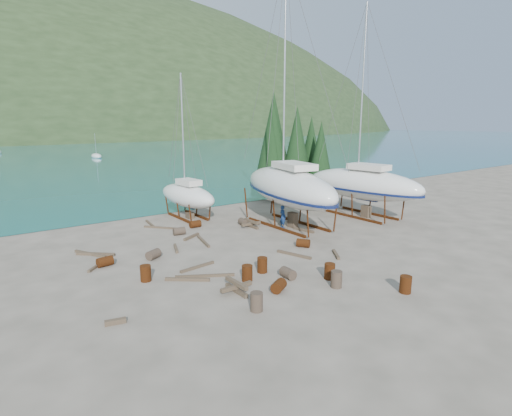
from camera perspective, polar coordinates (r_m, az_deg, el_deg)
ground at (r=26.25m, az=2.78°, el=-6.50°), size 600.00×600.00×0.00m
far_house_right at (r=214.28m, az=-24.30°, el=9.70°), size 6.60×5.60×5.60m
cypress_near_right at (r=42.20m, az=5.84°, el=8.59°), size 3.60×3.60×10.00m
cypress_mid_right at (r=41.85m, az=9.20°, el=7.27°), size 3.06×3.06×8.50m
cypress_back_left at (r=42.70m, az=2.53°, el=9.86°), size 4.14×4.14×11.50m
cypress_far_right at (r=45.01m, az=7.83°, el=8.02°), size 3.24×3.24×9.00m
moored_boat_mid at (r=102.86m, az=-21.84°, el=6.89°), size 2.00×5.00×6.05m
large_sailboat_near at (r=32.47m, az=4.64°, el=3.10°), size 6.51×13.52×20.48m
large_sailboat_far at (r=37.14m, az=14.99°, el=3.37°), size 4.75×11.82×18.18m
small_sailboat_shore at (r=35.92m, az=-9.80°, el=1.83°), size 3.07×7.95×12.44m
worker at (r=32.28m, az=3.85°, el=-1.24°), size 0.51×0.72×1.84m
drum_1 at (r=22.24m, az=4.58°, el=-9.27°), size 0.63×0.91×0.58m
drum_2 at (r=25.54m, az=-20.77°, el=-7.17°), size 0.95×0.69×0.58m
drum_3 at (r=22.40m, az=10.48°, el=-8.87°), size 0.58×0.58×0.88m
drum_4 at (r=32.78m, az=-8.69°, el=-2.28°), size 0.91×0.62×0.58m
drum_6 at (r=27.60m, az=6.77°, el=-5.00°), size 0.97×1.05×0.58m
drum_7 at (r=21.70m, az=20.58°, el=-10.18°), size 0.58×0.58×0.88m
drum_8 at (r=22.55m, az=-15.49°, el=-8.97°), size 0.58×0.58×0.88m
drum_9 at (r=30.90m, az=-10.91°, el=-3.26°), size 0.97×0.72×0.58m
drum_10 at (r=22.96m, az=0.91°, el=-8.13°), size 0.58×0.58×0.88m
drum_11 at (r=33.09m, az=-1.84°, el=-2.01°), size 0.70×0.95×0.58m
drum_12 at (r=20.60m, az=3.27°, el=-11.06°), size 1.05×0.94×0.58m
drum_14 at (r=21.78m, az=-1.27°, el=-9.28°), size 0.58×0.58×0.88m
drum_15 at (r=25.97m, az=-14.45°, el=-6.43°), size 1.05×0.92×0.58m
drum_16 at (r=18.56m, az=0.08°, el=-13.25°), size 0.58×0.58×0.88m
drum_17 at (r=21.39m, az=11.42°, el=-9.94°), size 0.58×0.58×0.88m
timber_0 at (r=33.10m, az=-13.46°, el=-2.73°), size 1.99×2.30×0.14m
timber_1 at (r=31.59m, az=6.85°, el=-3.15°), size 0.58×1.87×0.19m
timber_2 at (r=27.81m, az=-21.94°, el=-6.12°), size 2.04×1.85×0.19m
timber_3 at (r=22.58m, az=-7.28°, el=-9.58°), size 2.92×1.76×0.15m
timber_4 at (r=27.51m, az=-11.37°, el=-5.66°), size 0.75×1.68×0.17m
timber_5 at (r=25.88m, az=5.44°, el=-6.63°), size 0.91×2.43×0.16m
timber_7 at (r=26.28m, az=11.36°, el=-6.52°), size 1.13×1.46×0.17m
timber_8 at (r=29.96m, az=-9.21°, el=-4.07°), size 1.66×1.00×0.19m
timber_9 at (r=34.62m, az=-14.92°, el=-2.15°), size 0.41×2.28×0.15m
timber_10 at (r=28.79m, az=-7.53°, el=-4.72°), size 0.79×2.79×0.16m
timber_11 at (r=23.94m, az=-8.36°, el=-8.32°), size 2.37×0.47×0.15m
timber_12 at (r=22.21m, az=-9.78°, el=-10.02°), size 2.01×1.66×0.17m
timber_13 at (r=18.61m, az=-19.45°, el=-15.07°), size 0.90×0.41×0.22m
timber_15 at (r=26.00m, az=-21.30°, el=-7.38°), size 2.01×2.09×0.15m
timber_17 at (r=28.02m, az=-22.61°, el=-6.07°), size 1.38×2.46×0.16m
timber_pile_fore at (r=20.47m, az=-2.82°, el=-11.18°), size 1.80×1.80×0.60m
timber_pile_aft at (r=32.46m, az=-0.69°, el=-2.26°), size 1.80×1.80×0.60m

